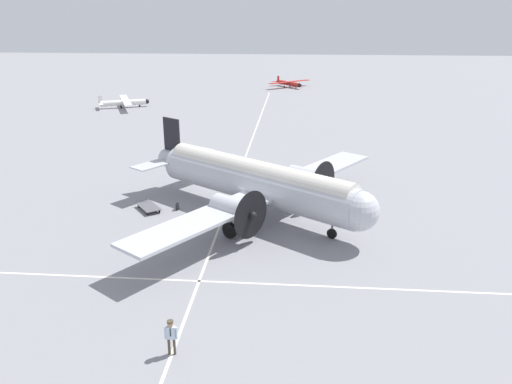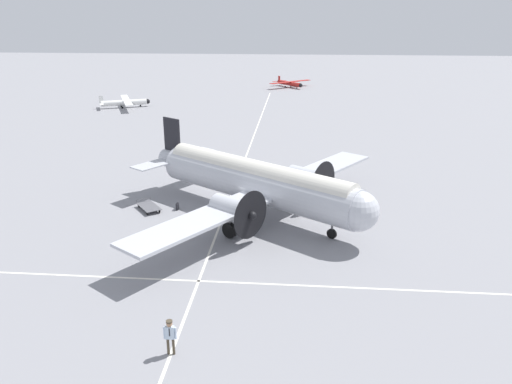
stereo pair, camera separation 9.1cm
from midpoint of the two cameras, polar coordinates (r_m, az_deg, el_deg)
ground_plane at (r=37.62m, az=-0.07°, el=-2.58°), size 300.00×300.00×0.00m
apron_line_eastwest at (r=37.88m, az=-3.71°, el=-2.46°), size 120.00×0.16×0.01m
apron_line_northsouth at (r=28.57m, az=-1.78°, el=-10.33°), size 0.16×120.00×0.01m
airliner_main at (r=36.41m, az=0.48°, el=1.08°), size 22.25×19.63×6.16m
crew_foreground at (r=23.06m, az=-9.82°, el=-15.64°), size 0.30×0.59×1.74m
suitcase_near_door at (r=38.91m, az=-9.05°, el=-1.64°), size 0.44×0.15×0.56m
baggage_cart at (r=39.24m, az=-12.23°, el=-1.64°), size 2.62×2.40×0.56m
light_aircraft_distant at (r=103.01m, az=3.78°, el=12.30°), size 7.70×8.22×1.94m
light_aircraft_taxiing at (r=83.18m, az=-14.79°, el=9.89°), size 10.14×7.87×2.03m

